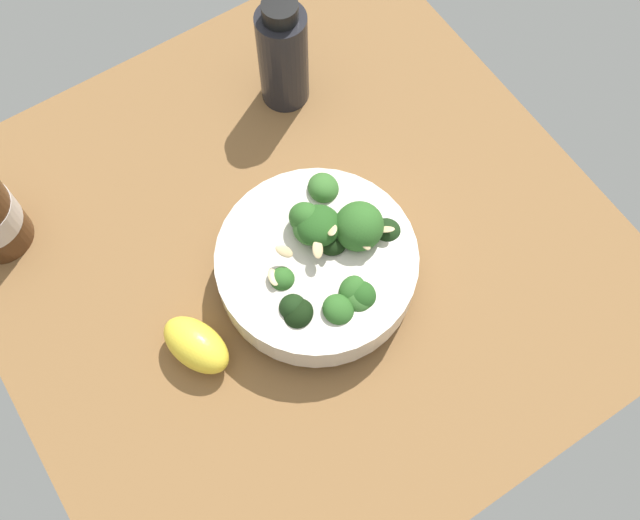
{
  "coord_description": "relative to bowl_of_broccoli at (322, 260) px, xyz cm",
  "views": [
    {
      "loc": [
        -15.35,
        -28.25,
        68.94
      ],
      "look_at": [
        0.39,
        -4.08,
        4.0
      ],
      "focal_mm": 41.74,
      "sensor_mm": 36.0,
      "label": 1
    }
  ],
  "objects": [
    {
      "name": "lemon_wedge",
      "position": [
        -14.29,
        -0.28,
        -1.53
      ],
      "size": [
        6.43,
        8.19,
        4.46
      ],
      "primitive_type": "ellipsoid",
      "rotation": [
        0.0,
        0.0,
        1.92
      ],
      "color": "yellow",
      "rests_on": "ground_plane"
    },
    {
      "name": "ground_plane",
      "position": [
        -0.64,
        4.11,
        -6.07
      ],
      "size": [
        61.45,
        61.45,
        4.62
      ],
      "primitive_type": "cube",
      "color": "brown"
    },
    {
      "name": "bowl_of_broccoli",
      "position": [
        0.0,
        0.0,
        0.0
      ],
      "size": [
        19.34,
        19.34,
        9.39
      ],
      "color": "silver",
      "rests_on": "ground_plane"
    },
    {
      "name": "bottle_tall",
      "position": [
        8.7,
        20.92,
        2.76
      ],
      "size": [
        5.33,
        5.33,
        13.92
      ],
      "color": "black",
      "rests_on": "ground_plane"
    }
  ]
}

